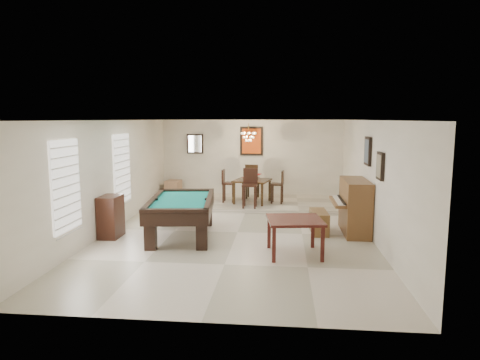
% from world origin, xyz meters
% --- Properties ---
extents(ground_plane, '(6.00, 9.00, 0.02)m').
position_xyz_m(ground_plane, '(0.00, 0.00, -0.01)').
color(ground_plane, beige).
extents(wall_back, '(6.00, 0.04, 2.60)m').
position_xyz_m(wall_back, '(0.00, 4.50, 1.30)').
color(wall_back, silver).
rests_on(wall_back, ground_plane).
extents(wall_front, '(6.00, 0.04, 2.60)m').
position_xyz_m(wall_front, '(0.00, -4.50, 1.30)').
color(wall_front, silver).
rests_on(wall_front, ground_plane).
extents(wall_left, '(0.04, 9.00, 2.60)m').
position_xyz_m(wall_left, '(-3.00, 0.00, 1.30)').
color(wall_left, silver).
rests_on(wall_left, ground_plane).
extents(wall_right, '(0.04, 9.00, 2.60)m').
position_xyz_m(wall_right, '(3.00, 0.00, 1.30)').
color(wall_right, silver).
rests_on(wall_right, ground_plane).
extents(ceiling, '(6.00, 9.00, 0.04)m').
position_xyz_m(ceiling, '(0.00, 0.00, 2.60)').
color(ceiling, white).
rests_on(ceiling, wall_back).
extents(dining_step, '(6.00, 2.50, 0.12)m').
position_xyz_m(dining_step, '(0.00, 3.25, 0.06)').
color(dining_step, beige).
rests_on(dining_step, ground_plane).
extents(window_left_front, '(0.06, 1.00, 1.70)m').
position_xyz_m(window_left_front, '(-2.97, -2.20, 1.40)').
color(window_left_front, white).
rests_on(window_left_front, wall_left).
extents(window_left_rear, '(0.06, 1.00, 1.70)m').
position_xyz_m(window_left_rear, '(-2.97, 0.60, 1.40)').
color(window_left_rear, white).
rests_on(window_left_rear, wall_left).
extents(pool_table, '(1.64, 2.64, 0.83)m').
position_xyz_m(pool_table, '(-1.21, -0.45, 0.42)').
color(pool_table, black).
rests_on(pool_table, ground_plane).
extents(square_table, '(1.16, 1.16, 0.71)m').
position_xyz_m(square_table, '(1.28, -1.53, 0.36)').
color(square_table, '#36110D').
rests_on(square_table, ground_plane).
extents(upright_piano, '(0.84, 1.49, 1.24)m').
position_xyz_m(upright_piano, '(2.56, 0.24, 0.62)').
color(upright_piano, brown).
rests_on(upright_piano, ground_plane).
extents(piano_bench, '(0.41, 0.93, 0.51)m').
position_xyz_m(piano_bench, '(1.89, 0.17, 0.25)').
color(piano_bench, brown).
rests_on(piano_bench, ground_plane).
extents(apothecary_chest, '(0.42, 0.63, 0.94)m').
position_xyz_m(apothecary_chest, '(-2.77, -0.69, 0.47)').
color(apothecary_chest, black).
rests_on(apothecary_chest, ground_plane).
extents(dining_table, '(1.19, 1.19, 0.82)m').
position_xyz_m(dining_table, '(0.13, 3.01, 0.53)').
color(dining_table, black).
rests_on(dining_table, dining_step).
extents(flower_vase, '(0.15, 0.15, 0.23)m').
position_xyz_m(flower_vase, '(0.13, 3.01, 1.05)').
color(flower_vase, '#B32D0F').
rests_on(flower_vase, dining_table).
extents(dining_chair_south, '(0.42, 0.42, 1.11)m').
position_xyz_m(dining_chair_south, '(0.11, 2.26, 0.68)').
color(dining_chair_south, black).
rests_on(dining_chair_south, dining_step).
extents(dining_chair_north, '(0.44, 0.44, 1.09)m').
position_xyz_m(dining_chair_north, '(0.09, 3.74, 0.67)').
color(dining_chair_north, black).
rests_on(dining_chair_north, dining_step).
extents(dining_chair_west, '(0.37, 0.37, 0.99)m').
position_xyz_m(dining_chair_west, '(-0.59, 3.03, 0.62)').
color(dining_chair_west, black).
rests_on(dining_chair_west, dining_step).
extents(dining_chair_east, '(0.40, 0.40, 0.98)m').
position_xyz_m(dining_chair_east, '(0.88, 3.02, 0.61)').
color(dining_chair_east, black).
rests_on(dining_chair_east, dining_step).
extents(corner_bench, '(0.49, 0.59, 0.49)m').
position_xyz_m(corner_bench, '(-2.56, 4.00, 0.37)').
color(corner_bench, tan).
rests_on(corner_bench, dining_step).
extents(chandelier, '(0.44, 0.44, 0.60)m').
position_xyz_m(chandelier, '(0.00, 3.20, 2.20)').
color(chandelier, '#FFE5B2').
rests_on(chandelier, ceiling).
extents(back_painting, '(0.75, 0.06, 0.95)m').
position_xyz_m(back_painting, '(0.00, 4.46, 1.90)').
color(back_painting, '#D84C14').
rests_on(back_painting, wall_back).
extents(back_mirror, '(0.55, 0.06, 0.65)m').
position_xyz_m(back_mirror, '(-1.90, 4.46, 1.80)').
color(back_mirror, white).
rests_on(back_mirror, wall_back).
extents(right_picture_upper, '(0.06, 0.55, 0.65)m').
position_xyz_m(right_picture_upper, '(2.96, 0.30, 1.90)').
color(right_picture_upper, slate).
rests_on(right_picture_upper, wall_right).
extents(right_picture_lower, '(0.06, 0.45, 0.55)m').
position_xyz_m(right_picture_lower, '(2.96, -1.00, 1.70)').
color(right_picture_lower, gray).
rests_on(right_picture_lower, wall_right).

